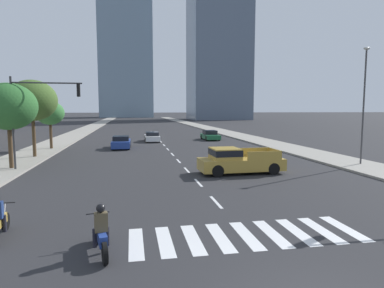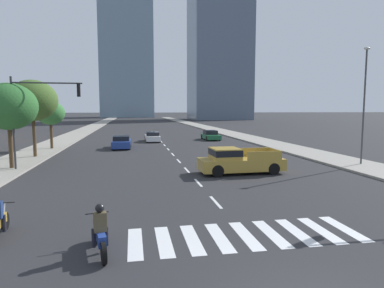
{
  "view_description": "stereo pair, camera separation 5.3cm",
  "coord_description": "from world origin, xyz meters",
  "px_view_note": "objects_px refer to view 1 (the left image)",
  "views": [
    {
      "loc": [
        -3.67,
        -5.61,
        4.15
      ],
      "look_at": [
        0.0,
        14.46,
        2.0
      ],
      "focal_mm": 31.03,
      "sensor_mm": 36.0,
      "label": 1
    },
    {
      "loc": [
        -3.62,
        -5.62,
        4.15
      ],
      "look_at": [
        0.0,
        14.46,
        2.0
      ],
      "focal_mm": 31.03,
      "sensor_mm": 36.0,
      "label": 2
    }
  ],
  "objects_px": {
    "sedan_white_1": "(152,137)",
    "street_tree_second": "(32,101)",
    "street_lamp_east": "(364,98)",
    "sedan_blue_2": "(121,143)",
    "street_tree_third": "(50,113)",
    "street_tree_nearest": "(8,107)",
    "traffic_signal_far": "(38,106)",
    "sedan_green_0": "(210,135)",
    "motorcycle_trailing": "(101,234)",
    "pickup_truck": "(237,161)"
  },
  "relations": [
    {
      "from": "sedan_white_1",
      "to": "street_tree_second",
      "type": "bearing_deg",
      "value": 139.88
    },
    {
      "from": "sedan_white_1",
      "to": "street_lamp_east",
      "type": "bearing_deg",
      "value": -147.01
    },
    {
      "from": "sedan_blue_2",
      "to": "street_tree_third",
      "type": "bearing_deg",
      "value": 90.73
    },
    {
      "from": "street_tree_nearest",
      "to": "street_tree_third",
      "type": "height_order",
      "value": "street_tree_nearest"
    },
    {
      "from": "traffic_signal_far",
      "to": "street_tree_third",
      "type": "relative_size",
      "value": 1.28
    },
    {
      "from": "sedan_blue_2",
      "to": "street_lamp_east",
      "type": "bearing_deg",
      "value": -127.94
    },
    {
      "from": "sedan_green_0",
      "to": "street_tree_third",
      "type": "height_order",
      "value": "street_tree_third"
    },
    {
      "from": "sedan_white_1",
      "to": "sedan_blue_2",
      "type": "relative_size",
      "value": 1.01
    },
    {
      "from": "traffic_signal_far",
      "to": "street_tree_nearest",
      "type": "relative_size",
      "value": 1.07
    },
    {
      "from": "street_tree_second",
      "to": "motorcycle_trailing",
      "type": "bearing_deg",
      "value": -70.44
    },
    {
      "from": "pickup_truck",
      "to": "street_tree_second",
      "type": "relative_size",
      "value": 0.85
    },
    {
      "from": "street_tree_third",
      "to": "sedan_white_1",
      "type": "bearing_deg",
      "value": 32.82
    },
    {
      "from": "sedan_green_0",
      "to": "sedan_white_1",
      "type": "xyz_separation_m",
      "value": [
        -7.93,
        -1.02,
        -0.01
      ]
    },
    {
      "from": "traffic_signal_far",
      "to": "street_tree_nearest",
      "type": "distance_m",
      "value": 2.1
    },
    {
      "from": "street_lamp_east",
      "to": "street_tree_nearest",
      "type": "height_order",
      "value": "street_lamp_east"
    },
    {
      "from": "traffic_signal_far",
      "to": "pickup_truck",
      "type": "bearing_deg",
      "value": -14.84
    },
    {
      "from": "pickup_truck",
      "to": "street_tree_second",
      "type": "xyz_separation_m",
      "value": [
        -14.81,
        9.47,
        4.05
      ]
    },
    {
      "from": "motorcycle_trailing",
      "to": "street_tree_nearest",
      "type": "bearing_deg",
      "value": 14.44
    },
    {
      "from": "sedan_blue_2",
      "to": "traffic_signal_far",
      "type": "xyz_separation_m",
      "value": [
        -4.98,
        -12.05,
        3.74
      ]
    },
    {
      "from": "sedan_blue_2",
      "to": "street_tree_second",
      "type": "relative_size",
      "value": 0.68
    },
    {
      "from": "street_tree_second",
      "to": "sedan_blue_2",
      "type": "bearing_deg",
      "value": 40.35
    },
    {
      "from": "sedan_green_0",
      "to": "sedan_blue_2",
      "type": "height_order",
      "value": "sedan_blue_2"
    },
    {
      "from": "street_lamp_east",
      "to": "street_tree_third",
      "type": "relative_size",
      "value": 1.75
    },
    {
      "from": "motorcycle_trailing",
      "to": "sedan_white_1",
      "type": "xyz_separation_m",
      "value": [
        3.49,
        33.16,
        -0.01
      ]
    },
    {
      "from": "sedan_green_0",
      "to": "street_lamp_east",
      "type": "height_order",
      "value": "street_lamp_east"
    },
    {
      "from": "sedan_green_0",
      "to": "street_tree_nearest",
      "type": "relative_size",
      "value": 0.75
    },
    {
      "from": "sedan_green_0",
      "to": "sedan_blue_2",
      "type": "distance_m",
      "value": 14.07
    },
    {
      "from": "sedan_blue_2",
      "to": "street_tree_nearest",
      "type": "bearing_deg",
      "value": 149.7
    },
    {
      "from": "street_tree_second",
      "to": "street_tree_third",
      "type": "relative_size",
      "value": 1.34
    },
    {
      "from": "sedan_white_1",
      "to": "traffic_signal_far",
      "type": "relative_size",
      "value": 0.72
    },
    {
      "from": "street_tree_nearest",
      "to": "street_tree_second",
      "type": "bearing_deg",
      "value": 90.0
    },
    {
      "from": "sedan_green_0",
      "to": "sedan_blue_2",
      "type": "bearing_deg",
      "value": -56.23
    },
    {
      "from": "sedan_blue_2",
      "to": "street_tree_second",
      "type": "distance_m",
      "value": 10.14
    },
    {
      "from": "pickup_truck",
      "to": "street_tree_second",
      "type": "bearing_deg",
      "value": -34.15
    },
    {
      "from": "street_lamp_east",
      "to": "street_tree_second",
      "type": "bearing_deg",
      "value": 161.39
    },
    {
      "from": "street_tree_third",
      "to": "sedan_green_0",
      "type": "bearing_deg",
      "value": 23.02
    },
    {
      "from": "traffic_signal_far",
      "to": "street_tree_third",
      "type": "distance_m",
      "value": 12.26
    },
    {
      "from": "pickup_truck",
      "to": "street_tree_nearest",
      "type": "xyz_separation_m",
      "value": [
        -14.81,
        3.89,
        3.5
      ]
    },
    {
      "from": "sedan_blue_2",
      "to": "street_tree_second",
      "type": "xyz_separation_m",
      "value": [
        -7.02,
        -5.96,
        4.24
      ]
    },
    {
      "from": "sedan_green_0",
      "to": "street_tree_second",
      "type": "height_order",
      "value": "street_tree_second"
    },
    {
      "from": "pickup_truck",
      "to": "traffic_signal_far",
      "type": "height_order",
      "value": "traffic_signal_far"
    },
    {
      "from": "street_lamp_east",
      "to": "pickup_truck",
      "type": "bearing_deg",
      "value": -173.32
    },
    {
      "from": "traffic_signal_far",
      "to": "street_lamp_east",
      "type": "relative_size",
      "value": 0.73
    },
    {
      "from": "sedan_blue_2",
      "to": "street_tree_third",
      "type": "height_order",
      "value": "street_tree_third"
    },
    {
      "from": "street_lamp_east",
      "to": "street_tree_nearest",
      "type": "distance_m",
      "value": 24.85
    },
    {
      "from": "traffic_signal_far",
      "to": "street_lamp_east",
      "type": "distance_m",
      "value": 22.77
    },
    {
      "from": "motorcycle_trailing",
      "to": "sedan_green_0",
      "type": "relative_size",
      "value": 0.49
    },
    {
      "from": "sedan_white_1",
      "to": "street_lamp_east",
      "type": "xyz_separation_m",
      "value": [
        13.99,
        -21.2,
        4.38
      ]
    },
    {
      "from": "sedan_blue_2",
      "to": "pickup_truck",
      "type": "bearing_deg",
      "value": -152.21
    },
    {
      "from": "motorcycle_trailing",
      "to": "sedan_blue_2",
      "type": "relative_size",
      "value": 0.48
    }
  ]
}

